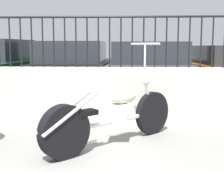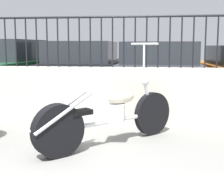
# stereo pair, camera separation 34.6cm
# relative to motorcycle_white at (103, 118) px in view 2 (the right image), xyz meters

# --- Properties ---
(low_wall) EXTENTS (8.76, 0.18, 0.93)m
(low_wall) POSITION_rel_motorcycle_white_xyz_m (-0.23, 1.29, 0.09)
(low_wall) COLOR beige
(low_wall) RESTS_ON ground_plane
(fence_railing) EXTENTS (8.76, 0.04, 0.84)m
(fence_railing) POSITION_rel_motorcycle_white_xyz_m (-0.23, 1.29, 1.11)
(fence_railing) COLOR black
(fence_railing) RESTS_ON low_wall
(motorcycle_white) EXTENTS (1.64, 1.62, 1.34)m
(motorcycle_white) POSITION_rel_motorcycle_white_xyz_m (0.00, 0.00, 0.00)
(motorcycle_white) COLOR black
(motorcycle_white) RESTS_ON ground_plane
(car_green) EXTENTS (1.99, 4.19, 1.45)m
(car_green) POSITION_rel_motorcycle_white_xyz_m (-3.22, 4.12, 0.34)
(car_green) COLOR black
(car_green) RESTS_ON ground_plane
(car_black) EXTENTS (1.75, 4.22, 1.40)m
(car_black) POSITION_rel_motorcycle_white_xyz_m (-1.11, 4.00, 0.32)
(car_black) COLOR black
(car_black) RESTS_ON ground_plane
(car_dark_grey) EXTENTS (2.06, 3.99, 1.38)m
(car_dark_grey) POSITION_rel_motorcycle_white_xyz_m (0.80, 3.83, 0.32)
(car_dark_grey) COLOR black
(car_dark_grey) RESTS_ON ground_plane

